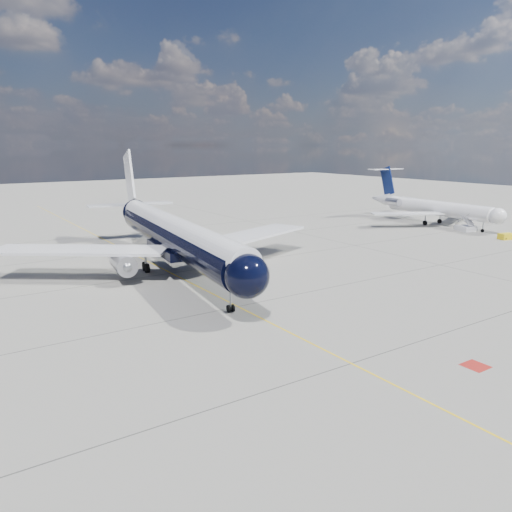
# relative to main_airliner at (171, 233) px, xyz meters

# --- Properties ---
(ground) EXTENTS (320.00, 320.00, 0.00)m
(ground) POSITION_rel_main_airliner_xyz_m (-0.96, 3.22, -4.41)
(ground) COLOR gray
(ground) RESTS_ON ground
(taxiway_centerline) EXTENTS (0.16, 160.00, 0.01)m
(taxiway_centerline) POSITION_rel_main_airliner_xyz_m (-0.96, -1.78, -4.41)
(taxiway_centerline) COLOR yellow
(taxiway_centerline) RESTS_ON ground
(red_marking) EXTENTS (1.60, 1.60, 0.01)m
(red_marking) POSITION_rel_main_airliner_xyz_m (5.84, -36.78, -4.41)
(red_marking) COLOR maroon
(red_marking) RESTS_ON ground
(main_airliner) EXTENTS (40.08, 49.13, 14.21)m
(main_airliner) POSITION_rel_main_airliner_xyz_m (0.00, 0.00, 0.00)
(main_airliner) COLOR black
(main_airliner) RESTS_ON ground
(regional_jet) EXTENTS (27.19, 31.24, 10.58)m
(regional_jet) POSITION_rel_main_airliner_xyz_m (56.31, 6.15, -1.07)
(regional_jet) COLOR white
(regional_jet) RESTS_ON ground
(boarding_stair) EXTENTS (3.07, 3.51, 3.33)m
(boarding_stair) POSITION_rel_main_airliner_xyz_m (54.83, -2.92, -3.79)
(boarding_stair) COLOR white
(boarding_stair) RESTS_ON ground
(service_tug) EXTENTS (2.71, 1.91, 0.97)m
(service_tug) POSITION_rel_main_airliner_xyz_m (52.92, -11.55, -3.94)
(service_tug) COLOR yellow
(service_tug) RESTS_ON ground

